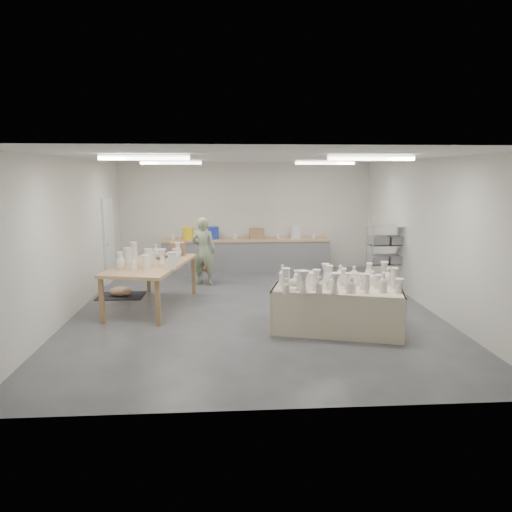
{
  "coord_description": "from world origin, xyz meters",
  "views": [
    {
      "loc": [
        -0.53,
        -8.86,
        2.71
      ],
      "look_at": [
        0.05,
        0.19,
        1.05
      ],
      "focal_mm": 32.0,
      "sensor_mm": 36.0,
      "label": 1
    }
  ],
  "objects": [
    {
      "name": "room",
      "position": [
        -0.11,
        0.08,
        2.06
      ],
      "size": [
        8.0,
        8.02,
        3.0
      ],
      "color": "#424449",
      "rests_on": "ground"
    },
    {
      "name": "back_counter",
      "position": [
        -0.01,
        3.68,
        0.49
      ],
      "size": [
        4.6,
        0.6,
        1.24
      ],
      "color": "tan",
      "rests_on": "ground"
    },
    {
      "name": "work_table",
      "position": [
        -2.02,
        0.36,
        0.91
      ],
      "size": [
        1.68,
        2.61,
        1.26
      ],
      "rotation": [
        0.0,
        0.0,
        -0.21
      ],
      "color": "tan",
      "rests_on": "ground"
    },
    {
      "name": "drying_table",
      "position": [
        1.35,
        -1.36,
        0.43
      ],
      "size": [
        2.38,
        1.6,
        1.15
      ],
      "rotation": [
        0.0,
        0.0,
        -0.26
      ],
      "color": "olive",
      "rests_on": "ground"
    },
    {
      "name": "potter",
      "position": [
        -1.1,
        2.15,
        0.83
      ],
      "size": [
        0.69,
        0.55,
        1.66
      ],
      "primitive_type": "imported",
      "rotation": [
        0.0,
        0.0,
        2.87
      ],
      "color": "gray",
      "rests_on": "ground"
    },
    {
      "name": "red_stool",
      "position": [
        -1.1,
        2.42,
        0.31
      ],
      "size": [
        0.41,
        0.41,
        0.35
      ],
      "rotation": [
        0.0,
        0.0,
        0.1
      ],
      "color": "#A82B18",
      "rests_on": "ground"
    },
    {
      "name": "cat",
      "position": [
        -2.88,
        1.12,
        0.12
      ],
      "size": [
        0.54,
        0.44,
        0.21
      ],
      "rotation": [
        0.0,
        0.0,
        0.23
      ],
      "color": "white",
      "rests_on": "rug"
    },
    {
      "name": "rug",
      "position": [
        -2.9,
        1.13,
        0.01
      ],
      "size": [
        1.0,
        0.7,
        0.02
      ],
      "primitive_type": "cube",
      "color": "black",
      "rests_on": "ground"
    },
    {
      "name": "wire_shelf",
      "position": [
        3.2,
        1.4,
        0.92
      ],
      "size": [
        0.88,
        0.48,
        1.8
      ],
      "color": "silver",
      "rests_on": "ground"
    }
  ]
}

